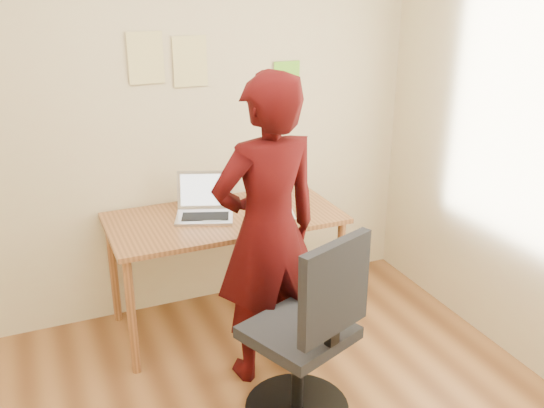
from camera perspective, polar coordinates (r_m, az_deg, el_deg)
name	(u,v)px	position (r m, az deg, el deg)	size (l,w,h in m)	color
room	(259,206)	(2.15, -1.20, -0.21)	(3.58, 3.58, 2.78)	brown
desk	(225,229)	(3.72, -4.47, -2.35)	(1.40, 0.70, 0.74)	#9B6235
laptop	(205,207)	(3.69, -6.36, -0.29)	(0.42, 0.40, 0.24)	#B6B6BE
paper_sheet	(277,211)	(3.74, 0.50, -0.69)	(0.20, 0.28, 0.00)	white
phone	(260,221)	(3.59, -1.16, -1.57)	(0.10, 0.12, 0.01)	black
wall_note_left	(146,58)	(3.70, -11.80, 13.30)	(0.21, 0.00, 0.30)	#E6DA8A
wall_note_mid	(190,61)	(3.77, -7.71, 13.16)	(0.21, 0.00, 0.30)	#E6DA8A
wall_note_right	(287,80)	(4.01, 1.40, 11.59)	(0.18, 0.00, 0.24)	#72D42F
office_chair	(308,344)	(3.02, 3.42, -12.99)	(0.59, 0.60, 1.03)	black
person	(268,232)	(3.18, -0.42, -2.68)	(0.62, 0.41, 1.70)	#370708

